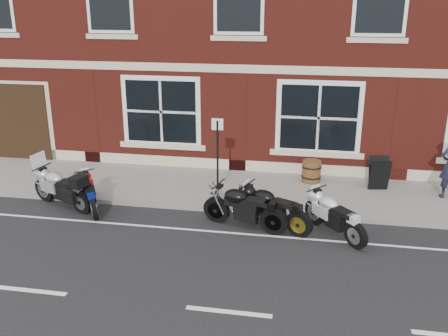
{
  "coord_description": "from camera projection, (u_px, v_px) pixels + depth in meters",
  "views": [
    {
      "loc": [
        1.29,
        -10.67,
        5.46
      ],
      "look_at": [
        -0.92,
        1.6,
        1.18
      ],
      "focal_mm": 40.0,
      "sensor_mm": 36.0,
      "label": 1
    }
  ],
  "objects": [
    {
      "name": "moto_sport_red",
      "position": [
        91.0,
        192.0,
        13.43
      ],
      "size": [
        1.08,
        1.73,
        0.87
      ],
      "rotation": [
        0.0,
        0.0,
        0.53
      ],
      "color": "black",
      "rests_on": "ground"
    },
    {
      "name": "a_board_sign",
      "position": [
        379.0,
        174.0,
        14.53
      ],
      "size": [
        0.63,
        0.47,
        0.95
      ],
      "primitive_type": null,
      "rotation": [
        0.0,
        0.0,
        0.17
      ],
      "color": "black",
      "rests_on": "sidewalk"
    },
    {
      "name": "moto_naked_black",
      "position": [
        243.0,
        206.0,
        12.33
      ],
      "size": [
        2.2,
        0.78,
        1.01
      ],
      "rotation": [
        0.0,
        0.0,
        1.28
      ],
      "color": "black",
      "rests_on": "ground"
    },
    {
      "name": "barrel_planter",
      "position": [
        311.0,
        171.0,
        15.16
      ],
      "size": [
        0.59,
        0.59,
        0.66
      ],
      "color": "#452E12",
      "rests_on": "sidewalk"
    },
    {
      "name": "parking_sign",
      "position": [
        218.0,
        152.0,
        13.71
      ],
      "size": [
        0.32,
        0.06,
        2.25
      ],
      "rotation": [
        0.0,
        0.0,
        0.01
      ],
      "color": "black",
      "rests_on": "sidewalk"
    },
    {
      "name": "ground",
      "position": [
        250.0,
        238.0,
        11.92
      ],
      "size": [
        80.0,
        80.0,
        0.0
      ],
      "primitive_type": "plane",
      "color": "black",
      "rests_on": "ground"
    },
    {
      "name": "moto_sport_silver",
      "position": [
        335.0,
        214.0,
        11.95
      ],
      "size": [
        1.44,
        1.72,
        0.95
      ],
      "rotation": [
        0.0,
        0.0,
        0.68
      ],
      "color": "black",
      "rests_on": "ground"
    },
    {
      "name": "moto_touring_silver",
      "position": [
        61.0,
        186.0,
        13.59
      ],
      "size": [
        2.07,
        1.02,
        1.45
      ],
      "rotation": [
        0.0,
        0.0,
        1.15
      ],
      "color": "black",
      "rests_on": "ground"
    },
    {
      "name": "moto_sport_black",
      "position": [
        271.0,
        206.0,
        12.3
      ],
      "size": [
        2.04,
        1.1,
        0.99
      ],
      "rotation": [
        0.0,
        0.0,
        1.11
      ],
      "color": "black",
      "rests_on": "ground"
    },
    {
      "name": "sidewalk",
      "position": [
        263.0,
        191.0,
        14.7
      ],
      "size": [
        30.0,
        3.0,
        0.12
      ],
      "primitive_type": "cube",
      "color": "slate",
      "rests_on": "ground"
    },
    {
      "name": "kerb",
      "position": [
        257.0,
        212.0,
        13.23
      ],
      "size": [
        30.0,
        0.16,
        0.12
      ],
      "primitive_type": "cube",
      "color": "slate",
      "rests_on": "ground"
    }
  ]
}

